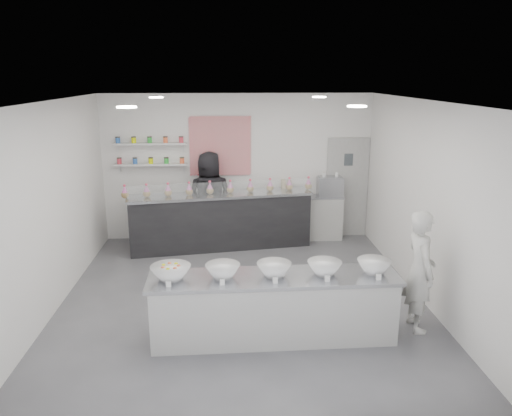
{
  "coord_description": "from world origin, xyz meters",
  "views": [
    {
      "loc": [
        -0.19,
        -7.16,
        3.36
      ],
      "look_at": [
        0.23,
        0.4,
        1.33
      ],
      "focal_mm": 35.0,
      "sensor_mm": 36.0,
      "label": 1
    }
  ],
  "objects_px": {
    "back_bar": "(221,221)",
    "staff_right": "(210,198)",
    "staff_left": "(205,201)",
    "woman_prep": "(420,271)",
    "espresso_ledge": "(312,218)",
    "prep_counter": "(274,307)",
    "espresso_machine": "(330,187)"
  },
  "relations": [
    {
      "from": "espresso_machine",
      "to": "staff_right",
      "type": "xyz_separation_m",
      "value": [
        -2.47,
        -0.18,
        -0.17
      ]
    },
    {
      "from": "back_bar",
      "to": "staff_right",
      "type": "xyz_separation_m",
      "value": [
        -0.21,
        0.27,
        0.4
      ]
    },
    {
      "from": "prep_counter",
      "to": "espresso_machine",
      "type": "relative_size",
      "value": 6.29
    },
    {
      "from": "back_bar",
      "to": "staff_left",
      "type": "height_order",
      "value": "staff_left"
    },
    {
      "from": "staff_left",
      "to": "woman_prep",
      "type": "bearing_deg",
      "value": 111.05
    },
    {
      "from": "prep_counter",
      "to": "woman_prep",
      "type": "xyz_separation_m",
      "value": [
        1.96,
        0.17,
        0.39
      ]
    },
    {
      "from": "woman_prep",
      "to": "back_bar",
      "type": "bearing_deg",
      "value": 38.0
    },
    {
      "from": "espresso_ledge",
      "to": "staff_left",
      "type": "height_order",
      "value": "staff_left"
    },
    {
      "from": "woman_prep",
      "to": "staff_left",
      "type": "relative_size",
      "value": 0.92
    },
    {
      "from": "woman_prep",
      "to": "staff_right",
      "type": "bearing_deg",
      "value": 37.99
    },
    {
      "from": "espresso_ledge",
      "to": "espresso_machine",
      "type": "relative_size",
      "value": 2.44
    },
    {
      "from": "espresso_machine",
      "to": "staff_left",
      "type": "relative_size",
      "value": 0.28
    },
    {
      "from": "espresso_ledge",
      "to": "staff_right",
      "type": "distance_m",
      "value": 2.18
    },
    {
      "from": "staff_right",
      "to": "espresso_ledge",
      "type": "bearing_deg",
      "value": 178.92
    },
    {
      "from": "woman_prep",
      "to": "prep_counter",
      "type": "bearing_deg",
      "value": 94.82
    },
    {
      "from": "back_bar",
      "to": "staff_right",
      "type": "bearing_deg",
      "value": 118.82
    },
    {
      "from": "back_bar",
      "to": "staff_left",
      "type": "xyz_separation_m",
      "value": [
        -0.31,
        0.27,
        0.34
      ]
    },
    {
      "from": "back_bar",
      "to": "staff_right",
      "type": "height_order",
      "value": "staff_right"
    },
    {
      "from": "espresso_machine",
      "to": "woman_prep",
      "type": "bearing_deg",
      "value": -83.6
    },
    {
      "from": "staff_left",
      "to": "prep_counter",
      "type": "bearing_deg",
      "value": 87.03
    },
    {
      "from": "prep_counter",
      "to": "back_bar",
      "type": "bearing_deg",
      "value": 100.08
    },
    {
      "from": "espresso_ledge",
      "to": "staff_left",
      "type": "xyz_separation_m",
      "value": [
        -2.22,
        -0.18,
        0.44
      ]
    },
    {
      "from": "prep_counter",
      "to": "woman_prep",
      "type": "height_order",
      "value": "woman_prep"
    },
    {
      "from": "espresso_ledge",
      "to": "woman_prep",
      "type": "relative_size",
      "value": 0.75
    },
    {
      "from": "espresso_ledge",
      "to": "staff_right",
      "type": "height_order",
      "value": "staff_right"
    },
    {
      "from": "prep_counter",
      "to": "espresso_ledge",
      "type": "relative_size",
      "value": 2.58
    },
    {
      "from": "espresso_ledge",
      "to": "woman_prep",
      "type": "xyz_separation_m",
      "value": [
        0.78,
        -3.89,
        0.37
      ]
    },
    {
      "from": "back_bar",
      "to": "staff_left",
      "type": "distance_m",
      "value": 0.54
    },
    {
      "from": "staff_left",
      "to": "back_bar",
      "type": "bearing_deg",
      "value": 120.62
    },
    {
      "from": "espresso_ledge",
      "to": "staff_right",
      "type": "relative_size",
      "value": 0.65
    },
    {
      "from": "prep_counter",
      "to": "woman_prep",
      "type": "distance_m",
      "value": 2.01
    },
    {
      "from": "espresso_ledge",
      "to": "espresso_machine",
      "type": "height_order",
      "value": "espresso_machine"
    }
  ]
}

